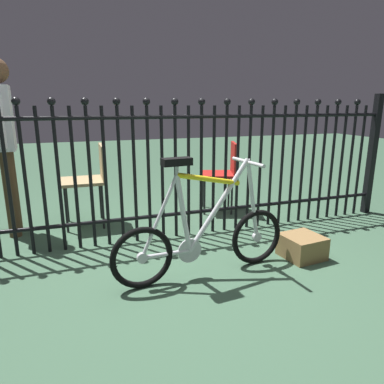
{
  "coord_description": "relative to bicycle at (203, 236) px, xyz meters",
  "views": [
    {
      "loc": [
        -0.89,
        -2.31,
        1.23
      ],
      "look_at": [
        -0.02,
        0.21,
        0.55
      ],
      "focal_mm": 32.29,
      "sensor_mm": 36.0,
      "label": 1
    }
  ],
  "objects": [
    {
      "name": "bicycle",
      "position": [
        0.0,
        0.0,
        0.0
      ],
      "size": [
        1.37,
        0.4,
        0.89
      ],
      "color": "black",
      "rests_on": "ground"
    },
    {
      "name": "iron_fence",
      "position": [
        -0.0,
        0.81,
        0.37
      ],
      "size": [
        4.64,
        0.07,
        1.34
      ],
      "color": "black",
      "rests_on": "ground"
    },
    {
      "name": "person_visitor",
      "position": [
        -1.43,
        1.38,
        0.66
      ],
      "size": [
        0.22,
        0.48,
        1.63
      ],
      "color": "#4C3823",
      "rests_on": "ground"
    },
    {
      "name": "display_crate",
      "position": [
        0.88,
        0.02,
        -0.21
      ],
      "size": [
        0.33,
        0.33,
        0.19
      ],
      "primitive_type": "cube",
      "rotation": [
        0.0,
        0.0,
        0.1
      ],
      "color": "olive",
      "rests_on": "ground"
    },
    {
      "name": "chair_red",
      "position": [
        0.79,
        1.41,
        0.19
      ],
      "size": [
        0.49,
        0.49,
        0.81
      ],
      "color": "black",
      "rests_on": "ground"
    },
    {
      "name": "ground_plane",
      "position": [
        0.05,
        0.13,
        -0.31
      ],
      "size": [
        20.0,
        20.0,
        0.0
      ],
      "primitive_type": "plane",
      "color": "#3C5E45"
    },
    {
      "name": "chair_tan",
      "position": [
        -0.7,
        1.42,
        0.22
      ],
      "size": [
        0.44,
        0.44,
        0.83
      ],
      "color": "black",
      "rests_on": "ground"
    }
  ]
}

